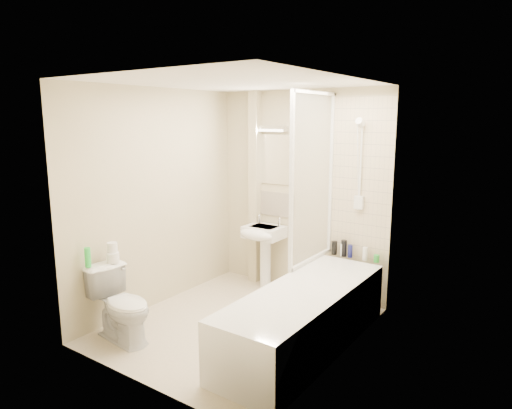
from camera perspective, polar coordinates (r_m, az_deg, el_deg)
The scene contains 25 objects.
floor at distance 4.79m, azimuth -2.28°, elevation -14.90°, with size 2.50×2.50×0.00m, color beige.
wall_back at distance 5.44m, azimuth 5.59°, elevation 1.45°, with size 2.20×0.02×2.40m, color beige.
wall_left at distance 5.14m, azimuth -12.21°, elevation 0.71°, with size 0.02×2.50×2.40m, color beige.
wall_right at distance 3.86m, azimuth 10.75°, elevation -2.54°, with size 0.02×2.50×2.40m, color beige.
ceiling at distance 4.33m, azimuth -2.52°, elevation 15.04°, with size 2.20×2.50×0.02m, color white.
tile_back at distance 5.08m, azimuth 12.98°, elevation 3.13°, with size 0.70×0.01×1.75m, color beige.
tile_right at distance 3.84m, azimuth 10.83°, elevation 0.81°, with size 0.01×2.10×1.75m, color beige.
pipe_boxing at distance 5.72m, azimuth -0.13°, elevation 1.95°, with size 0.12×0.12×2.40m, color beige.
splashback at distance 5.66m, azimuth 2.11°, elevation 0.10°, with size 0.60×0.01×0.30m, color beige.
mirror at distance 5.58m, azimuth 2.14°, elevation 5.66°, with size 0.46×0.01×0.60m, color white.
strip_light at distance 5.54m, azimuth 2.04°, elevation 9.46°, with size 0.42×0.07×0.07m, color silver.
bathtub at distance 4.32m, azimuth 6.07°, elevation -13.74°, with size 0.70×2.10×0.55m.
shower_screen at distance 4.82m, azimuth 7.16°, elevation 3.23°, with size 0.04×0.92×1.80m.
shower_fixture at distance 5.02m, azimuth 12.83°, elevation 4.44°, with size 0.10×0.16×0.99m.
pedestal_sink at distance 5.56m, azimuth 0.82°, elevation -4.37°, with size 0.46×0.44×0.89m.
bottle_black_a at distance 5.27m, azimuth 9.76°, elevation -5.36°, with size 0.06×0.06×0.15m, color black.
bottle_white_a at distance 5.23m, azimuth 10.81°, elevation -5.60°, with size 0.06×0.06×0.14m, color white.
bottle_black_b at distance 5.22m, azimuth 10.93°, elevation -5.39°, with size 0.06×0.06×0.18m, color black.
bottle_blue at distance 5.19m, azimuth 11.69°, elevation -5.73°, with size 0.05×0.05×0.14m, color navy.
bottle_white_b at distance 5.13m, azimuth 13.48°, elevation -6.00°, with size 0.05×0.05×0.14m, color white.
bottle_green at distance 5.10m, azimuth 14.83°, elevation -6.55°, with size 0.06×0.06×0.08m, color green.
toilet at distance 4.56m, azimuth -16.40°, elevation -11.92°, with size 0.72×0.47×0.70m, color white.
toilet_roll_lower at distance 4.65m, azimuth -17.45°, elevation -6.33°, with size 0.12×0.12×0.10m, color white.
toilet_roll_upper at distance 4.64m, azimuth -17.52°, elevation -5.14°, with size 0.10×0.10×0.10m, color white.
green_bottle at distance 4.57m, azimuth -20.29°, elevation -6.22°, with size 0.06×0.06×0.19m, color green.
Camera 1 is at (2.62, -3.44, 2.08)m, focal length 32.00 mm.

